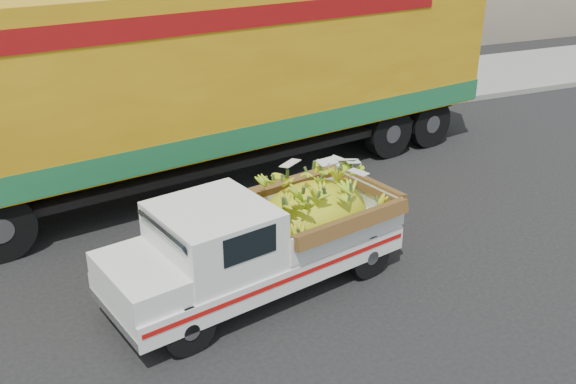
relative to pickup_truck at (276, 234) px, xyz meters
name	(u,v)px	position (x,y,z in m)	size (l,w,h in m)	color
ground	(183,340)	(-1.62, -0.79, -0.80)	(100.00, 100.00, 0.00)	black
curb	(95,150)	(-1.62, 6.58, -0.73)	(60.00, 0.25, 0.15)	gray
sidewalk	(82,123)	(-1.62, 8.68, -0.73)	(60.00, 4.00, 0.14)	gray
pickup_truck	(276,234)	(0.00, 0.00, 0.00)	(4.51, 2.46, 1.50)	black
semi_trailer	(222,73)	(0.65, 4.13, 1.32)	(12.08, 4.58, 3.80)	black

